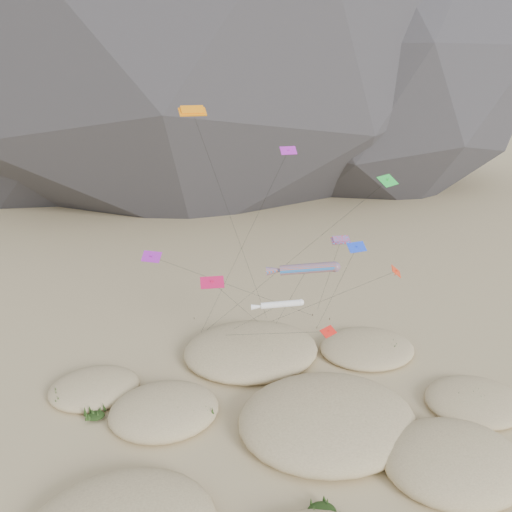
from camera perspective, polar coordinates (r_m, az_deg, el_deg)
The scene contains 9 objects.
ground at distance 50.27m, azimuth 6.07°, elevation -20.84°, with size 500.00×500.00×0.00m, color #CCB789.
dunes at distance 51.95m, azimuth 3.38°, elevation -18.09°, with size 49.26×40.55×3.92m.
dune_grass at distance 52.17m, azimuth 4.57°, elevation -17.76°, with size 43.71×28.04×1.46m.
kite_stakes at distance 68.83m, azimuth 0.97°, elevation -8.02°, with size 18.67×8.07×0.30m.
rainbow_tube_kite at distance 52.23m, azimuth 5.61°, elevation -1.45°, with size 7.61×13.23×14.50m.
white_tube_kite at distance 54.63m, azimuth 2.60°, elevation -5.56°, with size 7.57×11.34×9.67m.
orange_parafoil at distance 53.33m, azimuth -7.14°, elevation 15.78°, with size 11.54×8.69×29.66m.
multi_parafoil at distance 52.33m, azimuth 9.60°, elevation 1.63°, with size 5.20×17.16×17.08m.
delta_kites at distance 51.28m, azimuth 5.52°, elevation 1.15°, with size 28.60×19.68×26.19m.
Camera 1 is at (-13.26, -35.26, 33.29)m, focal length 35.00 mm.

